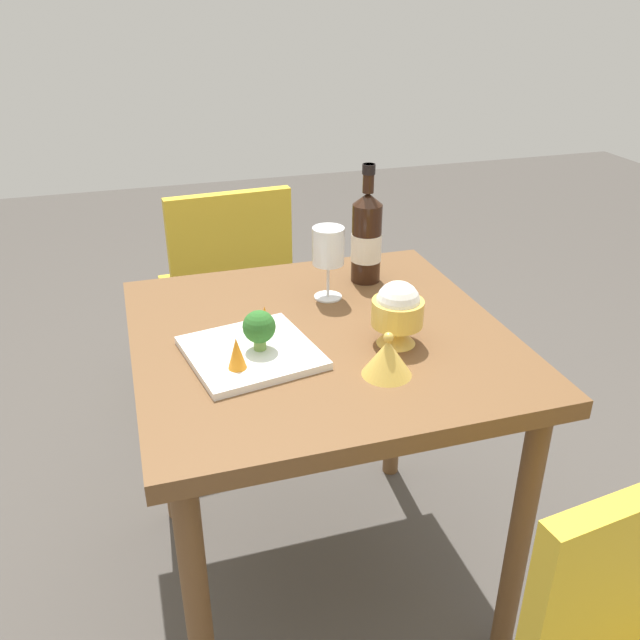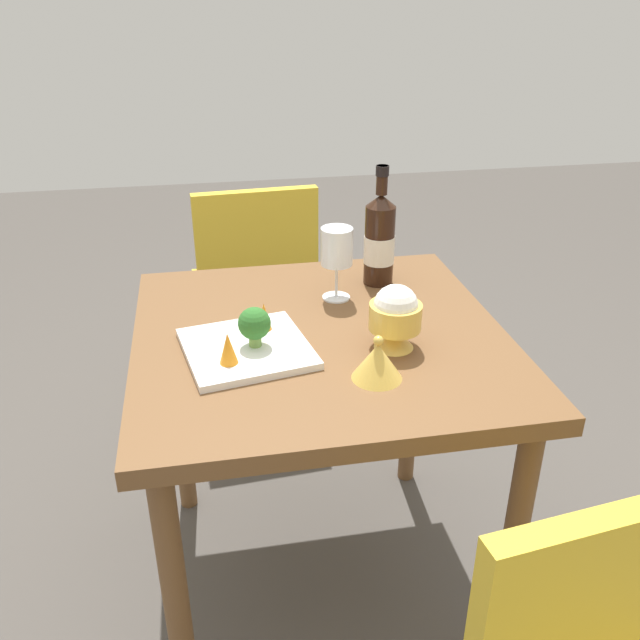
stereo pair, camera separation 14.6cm
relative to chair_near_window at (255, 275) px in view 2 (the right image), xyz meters
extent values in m
plane|color=#4C4742|center=(-0.84, -0.07, -0.53)|extent=(8.00, 8.00, 0.00)
cube|color=brown|center=(-0.84, -0.07, 0.19)|extent=(0.81, 0.81, 0.04)
cylinder|color=brown|center=(-1.19, -0.42, -0.18)|extent=(0.05, 0.05, 0.70)
cylinder|color=brown|center=(-0.50, -0.42, -0.18)|extent=(0.05, 0.05, 0.70)
cylinder|color=brown|center=(-1.19, 0.28, -0.18)|extent=(0.05, 0.05, 0.70)
cylinder|color=brown|center=(-0.50, 0.28, -0.18)|extent=(0.05, 0.05, 0.70)
cube|color=gold|center=(0.10, 0.01, -0.09)|extent=(0.43, 0.43, 0.02)
cube|color=gold|center=(-0.08, -0.01, 0.12)|extent=(0.07, 0.40, 0.40)
cylinder|color=black|center=(0.26, 0.19, -0.31)|extent=(0.03, 0.03, 0.43)
cylinder|color=black|center=(0.28, -0.15, -0.31)|extent=(0.03, 0.03, 0.43)
cylinder|color=black|center=(-0.08, 0.17, -0.31)|extent=(0.03, 0.03, 0.43)
cylinder|color=black|center=(-0.06, -0.17, -0.31)|extent=(0.03, 0.03, 0.43)
cube|color=gold|center=(-1.57, -0.33, 0.12)|extent=(0.09, 0.40, 0.40)
cylinder|color=black|center=(-0.60, -0.27, 0.32)|extent=(0.07, 0.08, 0.20)
cone|color=black|center=(-0.60, -0.27, 0.43)|extent=(0.07, 0.08, 0.03)
cylinder|color=black|center=(-0.60, -0.27, 0.48)|extent=(0.03, 0.03, 0.07)
cylinder|color=black|center=(-0.60, -0.27, 0.50)|extent=(0.03, 0.03, 0.02)
cylinder|color=silver|center=(-0.60, -0.27, 0.31)|extent=(0.08, 0.08, 0.07)
cylinder|color=white|center=(-0.68, -0.14, 0.22)|extent=(0.07, 0.07, 0.00)
cylinder|color=white|center=(-0.68, -0.14, 0.26)|extent=(0.01, 0.01, 0.08)
cylinder|color=white|center=(-0.68, -0.14, 0.35)|extent=(0.08, 0.08, 0.09)
cone|color=gold|center=(-0.94, -0.21, 0.24)|extent=(0.08, 0.08, 0.04)
cylinder|color=gold|center=(-0.94, -0.21, 0.29)|extent=(0.11, 0.11, 0.05)
sphere|color=white|center=(-0.94, -0.21, 0.31)|extent=(0.09, 0.09, 0.09)
cone|color=gold|center=(-1.05, -0.15, 0.25)|extent=(0.10, 0.10, 0.07)
sphere|color=gold|center=(-1.05, -0.15, 0.30)|extent=(0.02, 0.02, 0.02)
cube|color=white|center=(-0.90, 0.10, 0.22)|extent=(0.29, 0.29, 0.02)
cylinder|color=#729E4C|center=(-0.91, 0.08, 0.24)|extent=(0.03, 0.03, 0.03)
sphere|color=#2D6B28|center=(-0.91, 0.08, 0.28)|extent=(0.07, 0.07, 0.07)
cone|color=orange|center=(-0.97, 0.14, 0.26)|extent=(0.04, 0.04, 0.07)
cone|color=orange|center=(-0.84, 0.05, 0.26)|extent=(0.03, 0.03, 0.06)
camera|label=1|loc=(-2.09, 0.31, 0.91)|focal=37.62mm
camera|label=2|loc=(-2.13, 0.17, 0.91)|focal=37.62mm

